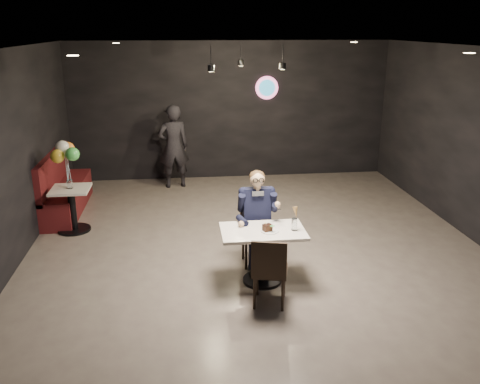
{
  "coord_description": "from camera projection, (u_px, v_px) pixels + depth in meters",
  "views": [
    {
      "loc": [
        -1.11,
        -6.64,
        3.29
      ],
      "look_at": [
        -0.32,
        0.03,
        1.09
      ],
      "focal_mm": 38.0,
      "sensor_mm": 36.0,
      "label": 1
    }
  ],
  "objects": [
    {
      "name": "cake_slice",
      "position": [
        267.0,
        228.0,
        6.57
      ],
      "size": [
        0.13,
        0.12,
        0.08
      ],
      "primitive_type": "cube",
      "rotation": [
        0.0,
        0.0,
        0.35
      ],
      "color": "black",
      "rests_on": "dessert_plate"
    },
    {
      "name": "balloon_vase",
      "position": [
        70.0,
        184.0,
        8.32
      ],
      "size": [
        0.1,
        0.1,
        0.14
      ],
      "primitive_type": "cylinder",
      "color": "silver",
      "rests_on": "side_table"
    },
    {
      "name": "passerby",
      "position": [
        174.0,
        147.0,
        10.65
      ],
      "size": [
        0.71,
        0.53,
        1.76
      ],
      "primitive_type": "imported",
      "rotation": [
        0.0,
        0.0,
        3.33
      ],
      "color": "black",
      "rests_on": "floor"
    },
    {
      "name": "wafer_cone",
      "position": [
        296.0,
        212.0,
        6.56
      ],
      "size": [
        0.08,
        0.08,
        0.14
      ],
      "primitive_type": "cone",
      "rotation": [
        0.0,
        0.0,
        0.26
      ],
      "color": "tan",
      "rests_on": "sundae_glass"
    },
    {
      "name": "pendant_lights",
      "position": [
        245.0,
        52.0,
        8.41
      ],
      "size": [
        1.4,
        1.2,
        0.36
      ],
      "primitive_type": "cube",
      "color": "black",
      "rests_on": "floor"
    },
    {
      "name": "side_table",
      "position": [
        72.0,
        209.0,
        8.45
      ],
      "size": [
        0.62,
        0.62,
        0.77
      ],
      "primitive_type": "cube",
      "color": "white",
      "rests_on": "floor"
    },
    {
      "name": "seated_man",
      "position": [
        257.0,
        217.0,
        7.17
      ],
      "size": [
        0.6,
        0.8,
        1.44
      ],
      "primitive_type": "cube",
      "color": "black",
      "rests_on": "floor"
    },
    {
      "name": "floor",
      "position": [
        262.0,
        262.0,
        7.42
      ],
      "size": [
        9.0,
        9.0,
        0.0
      ],
      "primitive_type": "plane",
      "color": "slate",
      "rests_on": "ground"
    },
    {
      "name": "wall_sign",
      "position": [
        267.0,
        88.0,
        11.1
      ],
      "size": [
        0.5,
        0.06,
        0.5
      ],
      "primitive_type": null,
      "color": "pink",
      "rests_on": "floor"
    },
    {
      "name": "booth_bench",
      "position": [
        65.0,
        183.0,
        9.31
      ],
      "size": [
        0.55,
        2.21,
        1.1
      ],
      "primitive_type": "cube",
      "color": "#440E12",
      "rests_on": "floor"
    },
    {
      "name": "mint_leaf",
      "position": [
        272.0,
        226.0,
        6.52
      ],
      "size": [
        0.07,
        0.04,
        0.01
      ],
      "primitive_type": "ellipsoid",
      "color": "green",
      "rests_on": "cake_slice"
    },
    {
      "name": "dessert_plate",
      "position": [
        270.0,
        231.0,
        6.59
      ],
      "size": [
        0.23,
        0.23,
        0.01
      ],
      "primitive_type": "cylinder",
      "color": "white",
      "rests_on": "main_table"
    },
    {
      "name": "main_table",
      "position": [
        262.0,
        256.0,
        6.76
      ],
      "size": [
        1.1,
        0.7,
        0.75
      ],
      "primitive_type": "cube",
      "color": "white",
      "rests_on": "floor"
    },
    {
      "name": "balloon_bunch",
      "position": [
        67.0,
        160.0,
        8.19
      ],
      "size": [
        0.41,
        0.41,
        0.67
      ],
      "primitive_type": "cube",
      "color": "gold",
      "rests_on": "balloon_vase"
    },
    {
      "name": "sundae_glass",
      "position": [
        294.0,
        224.0,
        6.6
      ],
      "size": [
        0.07,
        0.07,
        0.16
      ],
      "primitive_type": "cylinder",
      "color": "silver",
      "rests_on": "main_table"
    },
    {
      "name": "chair_far",
      "position": [
        256.0,
        234.0,
        7.25
      ],
      "size": [
        0.42,
        0.46,
        0.92
      ],
      "primitive_type": "cube",
      "color": "black",
      "rests_on": "floor"
    },
    {
      "name": "chair_near",
      "position": [
        270.0,
        269.0,
        6.2
      ],
      "size": [
        0.52,
        0.55,
        0.92
      ],
      "primitive_type": "cube",
      "rotation": [
        0.0,
        0.0,
        -0.25
      ],
      "color": "black",
      "rests_on": "floor"
    }
  ]
}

